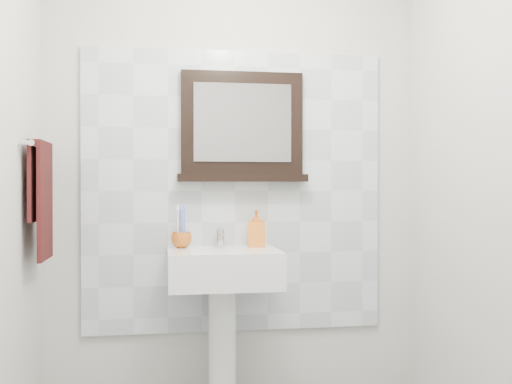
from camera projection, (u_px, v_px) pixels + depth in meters
back_wall at (234, 172)px, 3.22m from camera, size 2.00×0.01×2.50m
front_wall at (387, 144)px, 1.05m from camera, size 2.00×0.01×2.50m
splashback at (235, 191)px, 3.21m from camera, size 1.60×0.02×1.50m
pedestal_sink at (223, 286)px, 2.99m from camera, size 0.55×0.44×0.96m
toothbrush_cup at (181, 240)px, 3.06m from camera, size 0.12×0.12×0.08m
toothbrushes at (182, 224)px, 3.06m from camera, size 0.05×0.04×0.21m
soap_dispenser at (256, 228)px, 3.13m from camera, size 0.10×0.10×0.19m
framed_mirror at (242, 130)px, 3.19m from camera, size 0.69×0.11×0.58m
towel_bar at (40, 146)px, 2.77m from camera, size 0.07×0.40×0.03m
hand_towel at (41, 191)px, 2.78m from camera, size 0.06×0.30×0.55m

